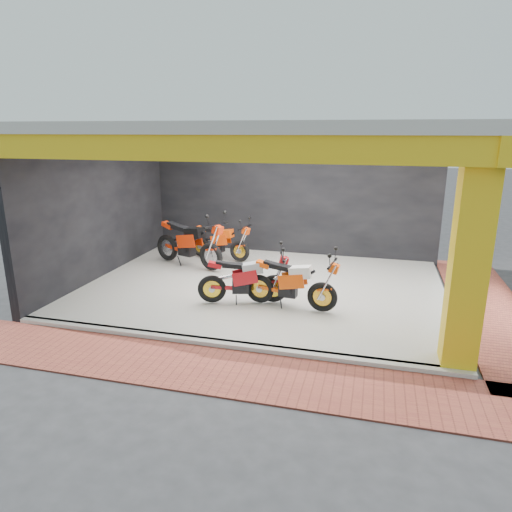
# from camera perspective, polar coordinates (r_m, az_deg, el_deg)

# --- Properties ---
(ground) EXTENTS (80.00, 80.00, 0.00)m
(ground) POSITION_cam_1_polar(r_m,az_deg,el_deg) (8.82, -2.16, -8.37)
(ground) COLOR #2D2D30
(ground) RESTS_ON ground
(showroom_floor) EXTENTS (8.00, 6.00, 0.10)m
(showroom_floor) POSITION_cam_1_polar(r_m,az_deg,el_deg) (10.60, 1.00, -3.88)
(showroom_floor) COLOR white
(showroom_floor) RESTS_ON ground
(showroom_ceiling) EXTENTS (8.40, 6.40, 0.20)m
(showroom_ceiling) POSITION_cam_1_polar(r_m,az_deg,el_deg) (9.99, 1.09, 15.69)
(showroom_ceiling) COLOR beige
(showroom_ceiling) RESTS_ON corner_column
(back_wall) EXTENTS (8.20, 0.20, 3.50)m
(back_wall) POSITION_cam_1_polar(r_m,az_deg,el_deg) (13.15, 4.30, 7.53)
(back_wall) COLOR black
(back_wall) RESTS_ON ground
(left_wall) EXTENTS (0.20, 6.20, 3.50)m
(left_wall) POSITION_cam_1_polar(r_m,az_deg,el_deg) (11.81, -18.76, 5.84)
(left_wall) COLOR black
(left_wall) RESTS_ON ground
(corner_column) EXTENTS (0.50, 0.50, 3.50)m
(corner_column) POSITION_cam_1_polar(r_m,az_deg,el_deg) (7.32, 25.10, -0.39)
(corner_column) COLOR yellow
(corner_column) RESTS_ON ground
(header_beam_front) EXTENTS (8.40, 0.30, 0.40)m
(header_beam_front) POSITION_cam_1_polar(r_m,az_deg,el_deg) (7.12, -4.84, 13.29)
(header_beam_front) COLOR yellow
(header_beam_front) RESTS_ON corner_column
(header_beam_right) EXTENTS (0.30, 6.40, 0.40)m
(header_beam_right) POSITION_cam_1_polar(r_m,az_deg,el_deg) (9.84, 24.94, 12.55)
(header_beam_right) COLOR yellow
(header_beam_right) RESTS_ON corner_column
(floor_kerb) EXTENTS (8.00, 0.20, 0.10)m
(floor_kerb) POSITION_cam_1_polar(r_m,az_deg,el_deg) (7.92, -4.35, -10.91)
(floor_kerb) COLOR white
(floor_kerb) RESTS_ON ground
(paver_front) EXTENTS (9.00, 1.40, 0.03)m
(paver_front) POSITION_cam_1_polar(r_m,az_deg,el_deg) (7.29, -6.40, -13.77)
(paver_front) COLOR #984332
(paver_front) RESTS_ON ground
(paver_right) EXTENTS (1.40, 7.00, 0.03)m
(paver_right) POSITION_cam_1_polar(r_m,az_deg,el_deg) (10.62, 27.18, -5.84)
(paver_right) COLOR #984332
(paver_right) RESTS_ON ground
(moto_hero) EXTENTS (2.09, 0.97, 1.23)m
(moto_hero) POSITION_cam_1_polar(r_m,az_deg,el_deg) (8.92, 8.35, -3.32)
(moto_hero) COLOR #FF510A
(moto_hero) RESTS_ON showroom_floor
(moto_row_a) EXTENTS (2.09, 1.24, 1.20)m
(moto_row_a) POSITION_cam_1_polar(r_m,az_deg,el_deg) (9.32, 2.25, -2.43)
(moto_row_a) COLOR red
(moto_row_a) RESTS_ON showroom_floor
(moto_row_b) EXTENTS (2.55, 1.66, 1.46)m
(moto_row_b) POSITION_cam_1_polar(r_m,az_deg,el_deg) (11.45, -5.70, 1.61)
(moto_row_b) COLOR red
(moto_row_b) RESTS_ON showroom_floor
(moto_row_c) EXTENTS (2.03, 1.07, 1.18)m
(moto_row_c) POSITION_cam_1_polar(r_m,az_deg,el_deg) (12.21, -2.07, 1.87)
(moto_row_c) COLOR #FB460A
(moto_row_c) RESTS_ON showroom_floor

